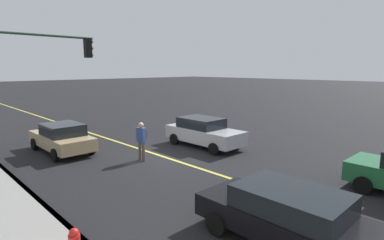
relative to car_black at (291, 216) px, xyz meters
The scene contains 8 objects.
ground 8.35m from the car_black, 17.38° to the right, with size 200.00×200.00×0.00m, color black.
curb_edge 8.70m from the car_black, 23.85° to the left, with size 80.00×0.16×0.15m, color slate.
lane_stripe_center 8.35m from the car_black, 17.38° to the right, with size 80.00×0.16×0.01m, color #D8CC4C.
car_black is the anchor object (origin of this frame).
car_tan 12.00m from the car_black, ahead, with size 4.27×1.93×1.46m.
car_silver 9.52m from the car_black, 33.90° to the right, with size 4.41×1.94×1.53m.
pedestrian_with_backpack 8.18m from the car_black, 10.09° to the right, with size 0.45×0.41×1.76m.
traffic_light_mast 11.58m from the car_black, 10.69° to the left, with size 0.28×4.67×5.83m.
Camera 1 is at (-11.14, 8.80, 4.15)m, focal length 28.76 mm.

